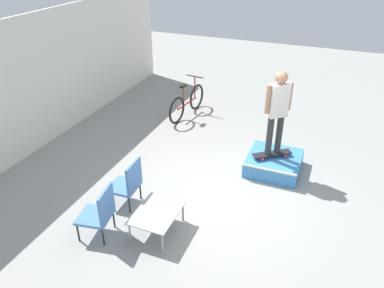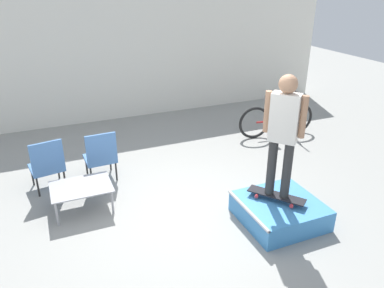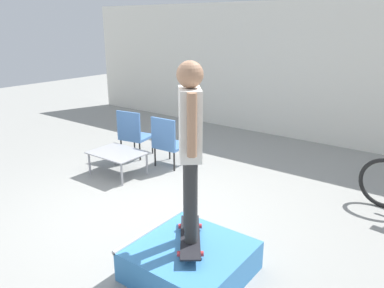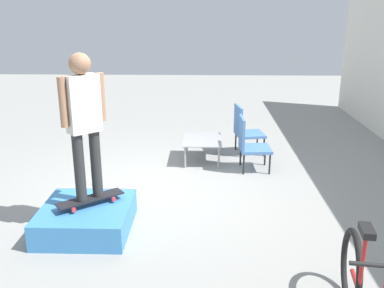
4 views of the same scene
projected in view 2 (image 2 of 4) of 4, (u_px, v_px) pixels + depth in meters
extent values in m
plane|color=gray|center=(179.00, 215.00, 5.75)|extent=(24.00, 24.00, 0.00)
cube|color=white|center=(110.00, 60.00, 9.04)|extent=(12.00, 0.06, 3.00)
cube|color=#3D84C6|center=(279.00, 211.00, 5.56)|extent=(1.12, 1.10, 0.33)
cylinder|color=#B7B7BC|center=(247.00, 210.00, 5.29)|extent=(0.05, 1.10, 0.05)
cube|color=black|center=(276.00, 195.00, 5.48)|extent=(0.67, 0.79, 0.02)
cylinder|color=red|center=(296.00, 198.00, 5.47)|extent=(0.06, 0.06, 0.05)
cylinder|color=red|center=(291.00, 206.00, 5.29)|extent=(0.06, 0.06, 0.05)
cylinder|color=red|center=(262.00, 189.00, 5.71)|extent=(0.06, 0.06, 0.05)
cylinder|color=red|center=(256.00, 196.00, 5.53)|extent=(0.06, 0.06, 0.05)
cylinder|color=#2D2D2D|center=(272.00, 167.00, 5.35)|extent=(0.13, 0.13, 0.86)
cylinder|color=#2D2D2D|center=(287.00, 170.00, 5.26)|extent=(0.13, 0.13, 0.86)
cube|color=silver|center=(285.00, 118.00, 4.99)|extent=(0.40, 0.42, 0.68)
cylinder|color=#A87A5B|center=(267.00, 112.00, 5.07)|extent=(0.09, 0.09, 0.58)
cylinder|color=#A87A5B|center=(303.00, 117.00, 4.87)|extent=(0.09, 0.09, 0.58)
sphere|color=#A87A5B|center=(288.00, 84.00, 4.80)|extent=(0.25, 0.25, 0.25)
cube|color=#9E9EA3|center=(81.00, 187.00, 5.73)|extent=(0.91, 0.69, 0.02)
cylinder|color=#9E9EA3|center=(57.00, 214.00, 5.43)|extent=(0.04, 0.04, 0.39)
cylinder|color=#9E9EA3|center=(112.00, 202.00, 5.71)|extent=(0.04, 0.04, 0.39)
cylinder|color=#9E9EA3|center=(54.00, 194.00, 5.92)|extent=(0.04, 0.04, 0.39)
cylinder|color=#9E9EA3|center=(105.00, 184.00, 6.21)|extent=(0.04, 0.04, 0.39)
cylinder|color=black|center=(58.00, 170.00, 6.71)|extent=(0.03, 0.03, 0.36)
cylinder|color=black|center=(32.00, 176.00, 6.50)|extent=(0.03, 0.03, 0.36)
cylinder|color=black|center=(65.00, 180.00, 6.38)|extent=(0.03, 0.03, 0.36)
cylinder|color=black|center=(38.00, 187.00, 6.16)|extent=(0.03, 0.03, 0.36)
cube|color=#4C7AB7|center=(47.00, 167.00, 6.35)|extent=(0.60, 0.60, 0.05)
cube|color=#4C7AB7|center=(47.00, 157.00, 6.05)|extent=(0.52, 0.13, 0.53)
cylinder|color=black|center=(110.00, 161.00, 7.02)|extent=(0.03, 0.03, 0.36)
cylinder|color=black|center=(87.00, 166.00, 6.85)|extent=(0.03, 0.03, 0.36)
cylinder|color=black|center=(116.00, 171.00, 6.66)|extent=(0.03, 0.03, 0.36)
cylinder|color=black|center=(91.00, 176.00, 6.49)|extent=(0.03, 0.03, 0.36)
cube|color=#4C7AB7|center=(100.00, 158.00, 6.67)|extent=(0.54, 0.54, 0.05)
cube|color=#4C7AB7|center=(101.00, 149.00, 6.36)|extent=(0.52, 0.06, 0.53)
torus|color=black|center=(298.00, 118.00, 8.59)|extent=(0.74, 0.16, 0.74)
torus|color=black|center=(254.00, 123.00, 8.34)|extent=(0.74, 0.16, 0.74)
cylinder|color=#AD2323|center=(276.00, 121.00, 8.46)|extent=(0.96, 0.17, 0.04)
cylinder|color=#AD2323|center=(269.00, 110.00, 8.31)|extent=(0.04, 0.04, 0.54)
cube|color=black|center=(271.00, 97.00, 8.18)|extent=(0.23, 0.13, 0.06)
cylinder|color=#AD2323|center=(295.00, 105.00, 8.44)|extent=(0.04, 0.04, 0.64)
cylinder|color=black|center=(297.00, 92.00, 8.30)|extent=(0.10, 0.52, 0.03)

